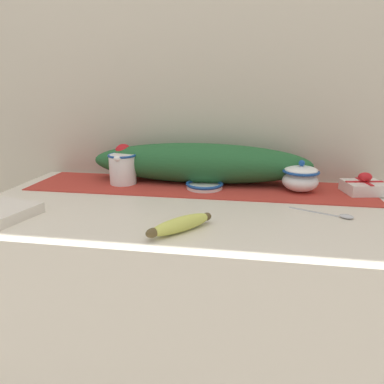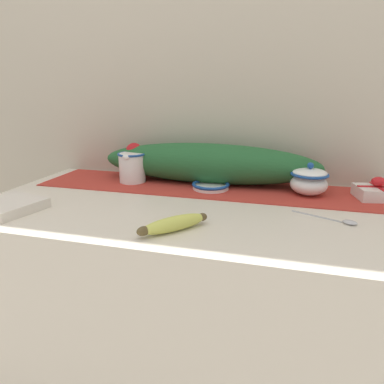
# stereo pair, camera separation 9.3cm
# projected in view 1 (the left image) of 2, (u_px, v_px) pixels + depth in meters

# --- Properties ---
(countertop) EXTENTS (1.23, 0.63, 0.88)m
(countertop) POSITION_uv_depth(u_px,v_px,m) (189.00, 332.00, 1.12)
(countertop) COLOR beige
(countertop) RESTS_ON ground_plane
(back_wall) EXTENTS (2.03, 0.04, 2.40)m
(back_wall) POSITION_uv_depth(u_px,v_px,m) (204.00, 90.00, 1.22)
(back_wall) COLOR #B7AD99
(back_wall) RESTS_ON ground_plane
(table_runner) EXTENTS (1.13, 0.25, 0.00)m
(table_runner) POSITION_uv_depth(u_px,v_px,m) (197.00, 187.00, 1.16)
(table_runner) COLOR #B23328
(table_runner) RESTS_ON countertop
(cream_pitcher) EXTENTS (0.10, 0.11, 0.11)m
(cream_pitcher) POSITION_uv_depth(u_px,v_px,m) (123.00, 168.00, 1.18)
(cream_pitcher) COLOR white
(cream_pitcher) RESTS_ON countertop
(sugar_bowl) EXTENTS (0.12, 0.12, 0.10)m
(sugar_bowl) POSITION_uv_depth(u_px,v_px,m) (300.00, 178.00, 1.09)
(sugar_bowl) COLOR white
(sugar_bowl) RESTS_ON countertop
(small_dish) EXTENTS (0.12, 0.12, 0.02)m
(small_dish) POSITION_uv_depth(u_px,v_px,m) (204.00, 185.00, 1.14)
(small_dish) COLOR white
(small_dish) RESTS_ON countertop
(banana) EXTENTS (0.14, 0.15, 0.04)m
(banana) POSITION_uv_depth(u_px,v_px,m) (181.00, 224.00, 0.79)
(banana) COLOR #CCD156
(banana) RESTS_ON countertop
(spoon) EXTENTS (0.16, 0.08, 0.01)m
(spoon) POSITION_uv_depth(u_px,v_px,m) (341.00, 216.00, 0.89)
(spoon) COLOR #B7B7BC
(spoon) RESTS_ON countertop
(napkin_stack) EXTENTS (0.18, 0.18, 0.03)m
(napkin_stack) POSITION_uv_depth(u_px,v_px,m) (0.00, 212.00, 0.88)
(napkin_stack) COLOR silver
(napkin_stack) RESTS_ON countertop
(gift_box) EXTENTS (0.13, 0.12, 0.07)m
(gift_box) POSITION_uv_depth(u_px,v_px,m) (364.00, 186.00, 1.08)
(gift_box) COLOR silver
(gift_box) RESTS_ON countertop
(poinsettia_garland) EXTENTS (0.77, 0.15, 0.14)m
(poinsettia_garland) POSITION_uv_depth(u_px,v_px,m) (199.00, 163.00, 1.19)
(poinsettia_garland) COLOR #235B2D
(poinsettia_garland) RESTS_ON countertop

